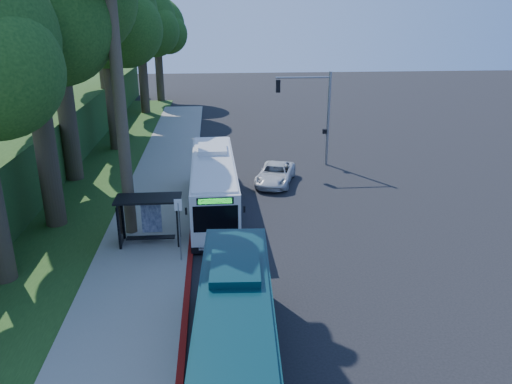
{
  "coord_description": "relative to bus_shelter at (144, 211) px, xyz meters",
  "views": [
    {
      "loc": [
        -3.66,
        -26.12,
        11.16
      ],
      "look_at": [
        -1.36,
        1.0,
        1.21
      ],
      "focal_mm": 35.0,
      "sensor_mm": 36.0,
      "label": 1
    }
  ],
  "objects": [
    {
      "name": "sidewalk",
      "position": [
        -0.04,
        2.86,
        -1.75
      ],
      "size": [
        4.5,
        70.0,
        0.12
      ],
      "primitive_type": "cube",
      "color": "gray",
      "rests_on": "ground"
    },
    {
      "name": "stop_sign_pole",
      "position": [
        1.86,
        -2.14,
        0.28
      ],
      "size": [
        0.35,
        0.06,
        3.17
      ],
      "color": "gray",
      "rests_on": "ground"
    },
    {
      "name": "tree_4",
      "position": [
        -4.14,
        34.84,
        7.92
      ],
      "size": [
        8.4,
        8.0,
        14.14
      ],
      "color": "#382B1E",
      "rests_on": "ground"
    },
    {
      "name": "red_curb",
      "position": [
        2.26,
        -1.14,
        -1.74
      ],
      "size": [
        0.25,
        30.0,
        0.13
      ],
      "primitive_type": "cube",
      "color": "maroon",
      "rests_on": "ground"
    },
    {
      "name": "tree_2",
      "position": [
        -4.64,
        18.84,
        8.67
      ],
      "size": [
        8.82,
        8.4,
        15.12
      ],
      "color": "#382B1E",
      "rests_on": "ground"
    },
    {
      "name": "teal_bus",
      "position": [
        4.05,
        -10.37,
        -0.2
      ],
      "size": [
        2.91,
        11.11,
        3.28
      ],
      "rotation": [
        0.0,
        0.0,
        -0.05
      ],
      "color": "#092B31",
      "rests_on": "ground"
    },
    {
      "name": "white_bus",
      "position": [
        3.45,
        4.27,
        -0.14
      ],
      "size": [
        2.59,
        11.48,
        3.41
      ],
      "rotation": [
        0.0,
        0.0,
        0.01
      ],
      "color": "silver",
      "rests_on": "ground"
    },
    {
      "name": "bus_shelter",
      "position": [
        0.0,
        0.0,
        0.0
      ],
      "size": [
        3.2,
        1.51,
        2.55
      ],
      "color": "black",
      "rests_on": "ground"
    },
    {
      "name": "tree_0",
      "position": [
        -5.14,
        2.84,
        9.4
      ],
      "size": [
        8.4,
        8.0,
        15.7
      ],
      "color": "#382B1E",
      "rests_on": "ground"
    },
    {
      "name": "tree_3",
      "position": [
        -6.62,
        26.84,
        10.17
      ],
      "size": [
        10.08,
        9.6,
        17.28
      ],
      "color": "#382B1E",
      "rests_on": "ground"
    },
    {
      "name": "pickup",
      "position": [
        7.64,
        8.82,
        -1.14
      ],
      "size": [
        3.52,
        5.23,
        1.33
      ],
      "primitive_type": "imported",
      "rotation": [
        0.0,
        0.0,
        -0.3
      ],
      "color": "silver",
      "rests_on": "ground"
    },
    {
      "name": "tree_5",
      "position": [
        -3.16,
        42.84,
        7.16
      ],
      "size": [
        7.35,
        7.0,
        12.86
      ],
      "color": "#382B1E",
      "rests_on": "ground"
    },
    {
      "name": "grass_verge",
      "position": [
        -5.74,
        7.86,
        -1.78
      ],
      "size": [
        8.0,
        70.0,
        0.06
      ],
      "primitive_type": "cube",
      "color": "#234719",
      "rests_on": "ground"
    },
    {
      "name": "ground",
      "position": [
        7.26,
        2.86,
        -1.81
      ],
      "size": [
        140.0,
        140.0,
        0.0
      ],
      "primitive_type": "plane",
      "color": "black",
      "rests_on": "ground"
    },
    {
      "name": "traffic_signal_pole",
      "position": [
        11.04,
        12.86,
        2.62
      ],
      "size": [
        4.1,
        0.3,
        7.0
      ],
      "color": "gray",
      "rests_on": "ground"
    }
  ]
}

